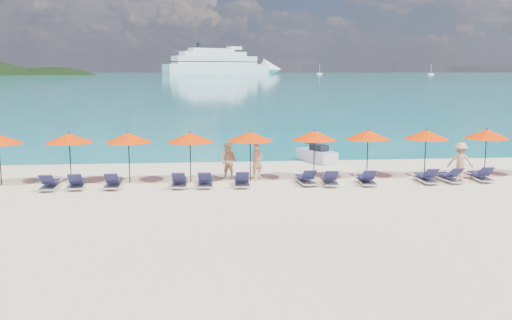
{
  "coord_description": "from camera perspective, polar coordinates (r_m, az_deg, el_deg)",
  "views": [
    {
      "loc": [
        -2.28,
        -20.63,
        4.97
      ],
      "look_at": [
        0.0,
        3.0,
        1.2
      ],
      "focal_mm": 40.0,
      "sensor_mm": 36.0,
      "label": 1
    }
  ],
  "objects": [
    {
      "name": "ground",
      "position": [
        21.34,
        0.78,
        -4.44
      ],
      "size": [
        1400.0,
        1400.0,
        0.0
      ],
      "primitive_type": "plane",
      "color": "beige"
    },
    {
      "name": "sea",
      "position": [
        680.65,
        -5.39,
        8.57
      ],
      "size": [
        1600.0,
        1300.0,
        0.01
      ],
      "primitive_type": "cube",
      "color": "#1FA9B2",
      "rests_on": "ground"
    },
    {
      "name": "headland_small",
      "position": [
        600.46,
        -19.82,
        4.67
      ],
      "size": [
        162.0,
        126.0,
        85.5
      ],
      "color": "black",
      "rests_on": "ground"
    },
    {
      "name": "cruise_ship",
      "position": [
        618.9,
        -2.88,
        9.49
      ],
      "size": [
        135.46,
        78.86,
        38.74
      ],
      "rotation": [
        0.0,
        0.0,
        0.44
      ],
      "color": "white",
      "rests_on": "ground"
    },
    {
      "name": "sailboat_near",
      "position": [
        608.84,
        6.38,
        8.6
      ],
      "size": [
        5.68,
        1.89,
        10.41
      ],
      "color": "white",
      "rests_on": "ground"
    },
    {
      "name": "sailboat_far",
      "position": [
        579.01,
        17.08,
        8.24
      ],
      "size": [
        5.59,
        1.86,
        10.26
      ],
      "color": "white",
      "rests_on": "ground"
    },
    {
      "name": "jetski",
      "position": [
        31.24,
        6.09,
        0.54
      ],
      "size": [
        1.97,
        2.82,
        0.94
      ],
      "rotation": [
        0.0,
        0.0,
        0.41
      ],
      "color": "silver",
      "rests_on": "ground"
    },
    {
      "name": "beachgoer_a",
      "position": [
        26.13,
        0.13,
        -0.15
      ],
      "size": [
        0.7,
        0.61,
        1.61
      ],
      "primitive_type": "imported",
      "rotation": [
        0.0,
        0.0,
        0.48
      ],
      "color": "tan",
      "rests_on": "ground"
    },
    {
      "name": "beachgoer_b",
      "position": [
        25.93,
        -2.76,
        -0.13
      ],
      "size": [
        0.95,
        0.84,
        1.7
      ],
      "primitive_type": "imported",
      "rotation": [
        0.0,
        0.0,
        -0.55
      ],
      "color": "tan",
      "rests_on": "ground"
    },
    {
      "name": "beachgoer_c",
      "position": [
        27.38,
        19.76,
        -0.13
      ],
      "size": [
        1.23,
        0.94,
        1.73
      ],
      "primitive_type": "imported",
      "rotation": [
        0.0,
        0.0,
        2.71
      ],
      "color": "tan",
      "rests_on": "ground"
    },
    {
      "name": "umbrella_2",
      "position": [
        26.24,
        -18.18,
        2.11
      ],
      "size": [
        2.1,
        2.1,
        2.28
      ],
      "color": "black",
      "rests_on": "ground"
    },
    {
      "name": "umbrella_3",
      "position": [
        25.65,
        -12.64,
        2.19
      ],
      "size": [
        2.1,
        2.1,
        2.28
      ],
      "color": "black",
      "rests_on": "ground"
    },
    {
      "name": "umbrella_4",
      "position": [
        25.33,
        -6.62,
        2.27
      ],
      "size": [
        2.1,
        2.1,
        2.28
      ],
      "color": "black",
      "rests_on": "ground"
    },
    {
      "name": "umbrella_5",
      "position": [
        25.54,
        -0.58,
        2.38
      ],
      "size": [
        2.1,
        2.1,
        2.28
      ],
      "color": "black",
      "rests_on": "ground"
    },
    {
      "name": "umbrella_6",
      "position": [
        26.0,
        5.86,
        2.45
      ],
      "size": [
        2.1,
        2.1,
        2.28
      ],
      "color": "black",
      "rests_on": "ground"
    },
    {
      "name": "umbrella_7",
      "position": [
        26.66,
        11.14,
        2.49
      ],
      "size": [
        2.1,
        2.1,
        2.28
      ],
      "color": "black",
      "rests_on": "ground"
    },
    {
      "name": "umbrella_8",
      "position": [
        27.43,
        16.65,
        2.47
      ],
      "size": [
        2.1,
        2.1,
        2.28
      ],
      "color": "black",
      "rests_on": "ground"
    },
    {
      "name": "umbrella_9",
      "position": [
        28.6,
        22.08,
        2.44
      ],
      "size": [
        2.1,
        2.1,
        2.28
      ],
      "color": "black",
      "rests_on": "ground"
    },
    {
      "name": "lounger_3",
      "position": [
        25.4,
        -19.9,
        -2.26
      ],
      "size": [
        0.67,
        1.72,
        0.66
      ],
      "rotation": [
        0.0,
        0.0,
        0.03
      ],
      "color": "silver",
      "rests_on": "ground"
    },
    {
      "name": "lounger_4",
      "position": [
        25.25,
        -17.48,
        -2.21
      ],
      "size": [
        0.78,
        1.75,
        0.66
      ],
      "rotation": [
        0.0,
        0.0,
        0.1
      ],
      "color": "silver",
      "rests_on": "ground"
    },
    {
      "name": "lounger_5",
      "position": [
        24.95,
        -14.08,
        -2.19
      ],
      "size": [
        0.67,
        1.72,
        0.66
      ],
      "rotation": [
        0.0,
        0.0,
        0.03
      ],
      "color": "silver",
      "rests_on": "ground"
    },
    {
      "name": "lounger_6",
      "position": [
        24.61,
        -7.67,
        -2.15
      ],
      "size": [
        0.67,
        1.72,
        0.66
      ],
      "rotation": [
        0.0,
        0.0,
        -0.03
      ],
      "color": "silver",
      "rests_on": "ground"
    },
    {
      "name": "lounger_7",
      "position": [
        24.54,
        -5.1,
        -2.14
      ],
      "size": [
        0.71,
        1.73,
        0.66
      ],
      "rotation": [
        0.0,
        0.0,
        -0.05
      ],
      "color": "silver",
      "rests_on": "ground"
    },
    {
      "name": "lounger_8",
      "position": [
        24.56,
        -1.41,
        -2.1
      ],
      "size": [
        0.69,
        1.72,
        0.66
      ],
      "rotation": [
        0.0,
        0.0,
        -0.04
      ],
      "color": "silver",
      "rests_on": "ground"
    },
    {
      "name": "lounger_9",
      "position": [
        25.03,
        4.97,
        -1.91
      ],
      "size": [
        0.76,
        1.75,
        0.66
      ],
      "rotation": [
        0.0,
        0.0,
        0.09
      ],
      "color": "silver",
      "rests_on": "ground"
    },
    {
      "name": "lounger_10",
      "position": [
        25.01,
        7.36,
        -1.96
      ],
      "size": [
        0.76,
        1.75,
        0.66
      ],
      "rotation": [
        0.0,
        0.0,
        -0.08
      ],
      "color": "silver",
      "rests_on": "ground"
    },
    {
      "name": "lounger_11",
      "position": [
        25.37,
        10.97,
        -1.9
      ],
      "size": [
        0.74,
        1.74,
        0.66
      ],
      "rotation": [
        0.0,
        0.0,
        -0.07
      ],
      "color": "silver",
      "rests_on": "ground"
    },
    {
      "name": "lounger_12",
      "position": [
        26.41,
        16.64,
        -1.69
      ],
      "size": [
        0.63,
        1.7,
        0.66
      ],
      "rotation": [
        0.0,
        0.0,
        0.01
      ],
      "color": "silver",
      "rests_on": "ground"
    },
    {
      "name": "lounger_13",
      "position": [
        26.89,
        18.74,
        -1.6
      ],
      "size": [
        0.79,
        1.75,
        0.66
      ],
      "rotation": [
        0.0,
        0.0,
        0.1
      ],
      "color": "silver",
      "rests_on": "ground"
    },
    {
      "name": "lounger_14",
      "position": [
        27.65,
        21.53,
        -1.47
      ],
      "size": [
        0.72,
        1.73,
        0.66
      ],
      "rotation": [
        0.0,
        0.0,
        -0.06
      ],
      "color": "silver",
      "rests_on": "ground"
    }
  ]
}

